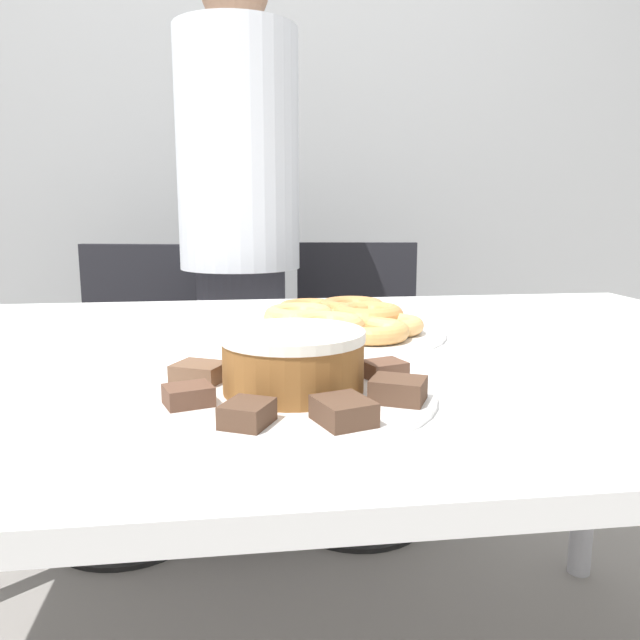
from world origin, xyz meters
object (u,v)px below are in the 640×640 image
person_standing (240,250)px  frosted_cake (293,360)px  plate_cake (294,394)px  office_chair_right (358,390)px  plate_donuts (338,332)px  office_chair_left (130,399)px

person_standing → frosted_cake: (0.05, -1.10, -0.06)m
plate_cake → frosted_cake: bearing=0.0°
plate_cake → frosted_cake: size_ratio=1.99×
person_standing → frosted_cake: size_ratio=9.81×
frosted_cake → person_standing: bearing=92.7°
office_chair_right → person_standing: bearing=-157.5°
plate_donuts → frosted_cake: 0.38m
office_chair_right → plate_cake: (-0.31, -1.19, 0.36)m
office_chair_right → frosted_cake: bearing=-97.0°
plate_cake → plate_donuts: bearing=73.0°
person_standing → office_chair_left: bearing=164.5°
plate_cake → plate_donuts: (0.11, 0.36, -0.00)m
plate_donuts → frosted_cake: size_ratio=2.26×
office_chair_left → office_chair_right: same height
office_chair_left → plate_cake: size_ratio=2.62×
person_standing → plate_cake: (0.05, -1.10, -0.10)m
office_chair_right → plate_cake: office_chair_right is taller
person_standing → office_chair_right: 0.59m
office_chair_left → frosted_cake: size_ratio=5.21×
plate_cake → frosted_cake: frosted_cake is taller
frosted_cake → plate_donuts: bearing=73.0°
person_standing → office_chair_left: size_ratio=1.88×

